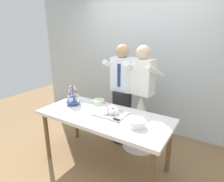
{
  "coord_description": "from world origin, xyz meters",
  "views": [
    {
      "loc": [
        1.32,
        -1.9,
        1.85
      ],
      "look_at": [
        0.03,
        0.15,
        1.07
      ],
      "focal_mm": 30.19,
      "sensor_mm": 36.0,
      "label": 1
    }
  ],
  "objects_px": {
    "main_cake_tray": "(111,112)",
    "plate_stack": "(137,123)",
    "cupcake_stand": "(73,97)",
    "person_groom": "(122,100)",
    "round_cake": "(99,102)",
    "dessert_table": "(104,120)",
    "person_bride": "(140,114)"
  },
  "relations": [
    {
      "from": "cupcake_stand",
      "to": "person_groom",
      "type": "bearing_deg",
      "value": 50.17
    },
    {
      "from": "cupcake_stand",
      "to": "plate_stack",
      "type": "height_order",
      "value": "cupcake_stand"
    },
    {
      "from": "dessert_table",
      "to": "main_cake_tray",
      "type": "bearing_deg",
      "value": 37.21
    },
    {
      "from": "plate_stack",
      "to": "person_groom",
      "type": "bearing_deg",
      "value": 129.37
    },
    {
      "from": "round_cake",
      "to": "person_bride",
      "type": "bearing_deg",
      "value": 36.57
    },
    {
      "from": "person_groom",
      "to": "cupcake_stand",
      "type": "bearing_deg",
      "value": -129.83
    },
    {
      "from": "dessert_table",
      "to": "person_bride",
      "type": "height_order",
      "value": "person_bride"
    },
    {
      "from": "plate_stack",
      "to": "person_groom",
      "type": "xyz_separation_m",
      "value": [
        -0.61,
        0.74,
        -0.07
      ]
    },
    {
      "from": "person_bride",
      "to": "person_groom",
      "type": "bearing_deg",
      "value": 179.62
    },
    {
      "from": "main_cake_tray",
      "to": "plate_stack",
      "type": "xyz_separation_m",
      "value": [
        0.44,
        -0.13,
        0.0
      ]
    },
    {
      "from": "main_cake_tray",
      "to": "plate_stack",
      "type": "distance_m",
      "value": 0.45
    },
    {
      "from": "main_cake_tray",
      "to": "person_groom",
      "type": "distance_m",
      "value": 0.64
    },
    {
      "from": "dessert_table",
      "to": "person_groom",
      "type": "bearing_deg",
      "value": 98.27
    },
    {
      "from": "dessert_table",
      "to": "plate_stack",
      "type": "height_order",
      "value": "plate_stack"
    },
    {
      "from": "round_cake",
      "to": "person_groom",
      "type": "distance_m",
      "value": 0.44
    },
    {
      "from": "dessert_table",
      "to": "plate_stack",
      "type": "distance_m",
      "value": 0.53
    },
    {
      "from": "cupcake_stand",
      "to": "person_groom",
      "type": "height_order",
      "value": "person_groom"
    },
    {
      "from": "round_cake",
      "to": "person_groom",
      "type": "xyz_separation_m",
      "value": [
        0.19,
        0.4,
        -0.06
      ]
    },
    {
      "from": "main_cake_tray",
      "to": "plate_stack",
      "type": "height_order",
      "value": "main_cake_tray"
    },
    {
      "from": "dessert_table",
      "to": "person_groom",
      "type": "relative_size",
      "value": 1.08
    },
    {
      "from": "plate_stack",
      "to": "round_cake",
      "type": "distance_m",
      "value": 0.87
    },
    {
      "from": "dessert_table",
      "to": "person_groom",
      "type": "xyz_separation_m",
      "value": [
        -0.1,
        0.67,
        0.05
      ]
    },
    {
      "from": "dessert_table",
      "to": "cupcake_stand",
      "type": "bearing_deg",
      "value": 174.02
    },
    {
      "from": "person_groom",
      "to": "person_bride",
      "type": "distance_m",
      "value": 0.38
    },
    {
      "from": "dessert_table",
      "to": "person_groom",
      "type": "height_order",
      "value": "person_groom"
    },
    {
      "from": "cupcake_stand",
      "to": "person_groom",
      "type": "relative_size",
      "value": 0.18
    },
    {
      "from": "cupcake_stand",
      "to": "person_bride",
      "type": "bearing_deg",
      "value": 35.49
    },
    {
      "from": "main_cake_tray",
      "to": "person_groom",
      "type": "relative_size",
      "value": 0.26
    },
    {
      "from": "person_groom",
      "to": "person_bride",
      "type": "xyz_separation_m",
      "value": [
        0.34,
        -0.0,
        -0.16
      ]
    },
    {
      "from": "main_cake_tray",
      "to": "person_groom",
      "type": "xyz_separation_m",
      "value": [
        -0.17,
        0.62,
        -0.07
      ]
    },
    {
      "from": "main_cake_tray",
      "to": "person_groom",
      "type": "height_order",
      "value": "person_groom"
    },
    {
      "from": "person_groom",
      "to": "round_cake",
      "type": "bearing_deg",
      "value": -115.32
    }
  ]
}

